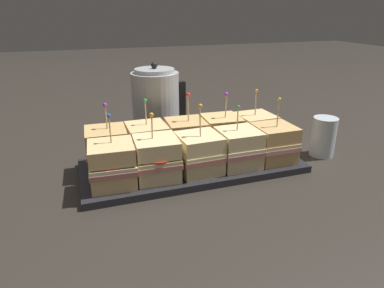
% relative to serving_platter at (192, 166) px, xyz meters
% --- Properties ---
extents(ground_plane, '(6.00, 6.00, 0.00)m').
position_rel_serving_platter_xyz_m(ground_plane, '(0.00, 0.00, -0.01)').
color(ground_plane, '#2D2823').
extents(serving_platter, '(0.57, 0.24, 0.02)m').
position_rel_serving_platter_xyz_m(serving_platter, '(0.00, 0.00, 0.00)').
color(serving_platter, '#232328').
rests_on(serving_platter, ground_plane).
extents(sandwich_front_far_left, '(0.11, 0.11, 0.17)m').
position_rel_serving_platter_xyz_m(sandwich_front_far_left, '(-0.21, -0.05, 0.06)').
color(sandwich_front_far_left, '#DBB77A').
rests_on(sandwich_front_far_left, serving_platter).
extents(sandwich_front_left, '(0.11, 0.11, 0.16)m').
position_rel_serving_platter_xyz_m(sandwich_front_left, '(-0.11, -0.05, 0.06)').
color(sandwich_front_left, beige).
rests_on(sandwich_front_left, serving_platter).
extents(sandwich_front_center, '(0.11, 0.11, 0.18)m').
position_rel_serving_platter_xyz_m(sandwich_front_center, '(-0.00, -0.05, 0.06)').
color(sandwich_front_center, beige).
rests_on(sandwich_front_center, serving_platter).
extents(sandwich_front_right, '(0.11, 0.11, 0.16)m').
position_rel_serving_platter_xyz_m(sandwich_front_right, '(0.11, -0.05, 0.06)').
color(sandwich_front_right, beige).
rests_on(sandwich_front_right, serving_platter).
extents(sandwich_front_far_right, '(0.10, 0.10, 0.17)m').
position_rel_serving_platter_xyz_m(sandwich_front_far_right, '(0.21, -0.05, 0.06)').
color(sandwich_front_far_right, tan).
rests_on(sandwich_front_far_right, serving_platter).
extents(sandwich_back_far_left, '(0.11, 0.11, 0.17)m').
position_rel_serving_platter_xyz_m(sandwich_back_far_left, '(-0.21, 0.05, 0.06)').
color(sandwich_back_far_left, tan).
rests_on(sandwich_back_far_left, serving_platter).
extents(sandwich_back_left, '(0.11, 0.11, 0.17)m').
position_rel_serving_platter_xyz_m(sandwich_back_left, '(-0.11, 0.05, 0.06)').
color(sandwich_back_left, '#DBB77A').
rests_on(sandwich_back_left, serving_platter).
extents(sandwich_back_center, '(0.11, 0.11, 0.18)m').
position_rel_serving_platter_xyz_m(sandwich_back_center, '(-0.00, 0.05, 0.06)').
color(sandwich_back_center, tan).
rests_on(sandwich_back_center, serving_platter).
extents(sandwich_back_right, '(0.11, 0.11, 0.17)m').
position_rel_serving_platter_xyz_m(sandwich_back_right, '(0.10, 0.05, 0.06)').
color(sandwich_back_right, tan).
rests_on(sandwich_back_right, serving_platter).
extents(sandwich_back_far_right, '(0.11, 0.11, 0.17)m').
position_rel_serving_platter_xyz_m(sandwich_back_far_right, '(0.21, 0.05, 0.06)').
color(sandwich_back_far_right, '#DBB77A').
rests_on(sandwich_back_far_right, serving_platter).
extents(kettle_steel, '(0.17, 0.15, 0.25)m').
position_rel_serving_platter_xyz_m(kettle_steel, '(-0.03, 0.26, 0.10)').
color(kettle_steel, '#B7BABF').
rests_on(kettle_steel, ground_plane).
extents(drinking_glass, '(0.07, 0.07, 0.11)m').
position_rel_serving_platter_xyz_m(drinking_glass, '(0.39, -0.03, 0.05)').
color(drinking_glass, silver).
rests_on(drinking_glass, ground_plane).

